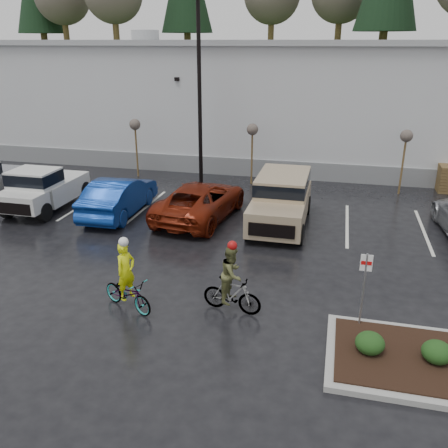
% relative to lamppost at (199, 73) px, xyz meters
% --- Properties ---
extents(ground, '(120.00, 120.00, 0.00)m').
position_rel_lamppost_xyz_m(ground, '(4.00, -12.00, -5.69)').
color(ground, black).
rests_on(ground, ground).
extents(warehouse, '(60.50, 15.50, 7.20)m').
position_rel_lamppost_xyz_m(warehouse, '(4.00, 9.99, -2.04)').
color(warehouse, '#BBBEC0').
rests_on(warehouse, ground).
extents(wooded_ridge, '(80.00, 25.00, 6.00)m').
position_rel_lamppost_xyz_m(wooded_ridge, '(4.00, 33.00, -2.69)').
color(wooded_ridge, '#213C19').
rests_on(wooded_ridge, ground).
extents(lamppost, '(0.50, 1.00, 9.22)m').
position_rel_lamppost_xyz_m(lamppost, '(0.00, 0.00, 0.00)').
color(lamppost, black).
rests_on(lamppost, ground).
extents(sapling_west, '(0.60, 0.60, 3.20)m').
position_rel_lamppost_xyz_m(sapling_west, '(-4.00, 1.00, -2.96)').
color(sapling_west, '#4A341D').
rests_on(sapling_west, ground).
extents(sapling_mid, '(0.60, 0.60, 3.20)m').
position_rel_lamppost_xyz_m(sapling_mid, '(2.50, 1.00, -2.96)').
color(sapling_mid, '#4A341D').
rests_on(sapling_mid, ground).
extents(sapling_east, '(0.60, 0.60, 3.20)m').
position_rel_lamppost_xyz_m(sapling_east, '(10.00, 1.00, -2.96)').
color(sapling_east, '#4A341D').
rests_on(sapling_east, ground).
extents(shrub_a, '(0.70, 0.70, 0.52)m').
position_rel_lamppost_xyz_m(shrub_a, '(8.00, -13.00, -5.27)').
color(shrub_a, '#173311').
rests_on(shrub_a, curb_island).
extents(shrub_b, '(0.70, 0.70, 0.52)m').
position_rel_lamppost_xyz_m(shrub_b, '(9.50, -13.00, -5.27)').
color(shrub_b, '#173311').
rests_on(shrub_b, curb_island).
extents(fire_lane_sign, '(0.30, 0.05, 2.20)m').
position_rel_lamppost_xyz_m(fire_lane_sign, '(7.80, -11.80, -4.28)').
color(fire_lane_sign, gray).
rests_on(fire_lane_sign, ground).
extents(pickup_white, '(2.10, 5.20, 1.96)m').
position_rel_lamppost_xyz_m(pickup_white, '(-5.86, -4.80, -4.71)').
color(pickup_white, silver).
rests_on(pickup_white, ground).
extents(car_blue, '(1.85, 5.02, 1.64)m').
position_rel_lamppost_xyz_m(car_blue, '(-2.26, -4.99, -4.86)').
color(car_blue, navy).
rests_on(car_blue, ground).
extents(car_red, '(3.22, 5.86, 1.55)m').
position_rel_lamppost_xyz_m(car_red, '(1.34, -4.63, -4.91)').
color(car_red, maroon).
rests_on(car_red, ground).
extents(suv_tan, '(2.20, 5.10, 2.06)m').
position_rel_lamppost_xyz_m(suv_tan, '(4.77, -4.74, -4.66)').
color(suv_tan, tan).
rests_on(suv_tan, ground).
extents(cyclist_hivis, '(1.92, 1.31, 2.21)m').
position_rel_lamppost_xyz_m(cyclist_hivis, '(1.42, -12.28, -5.00)').
color(cyclist_hivis, '#3F3F44').
rests_on(cyclist_hivis, ground).
extents(cyclist_olive, '(1.72, 0.85, 2.16)m').
position_rel_lamppost_xyz_m(cyclist_olive, '(4.32, -11.72, -4.89)').
color(cyclist_olive, '#3F3F44').
rests_on(cyclist_olive, ground).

